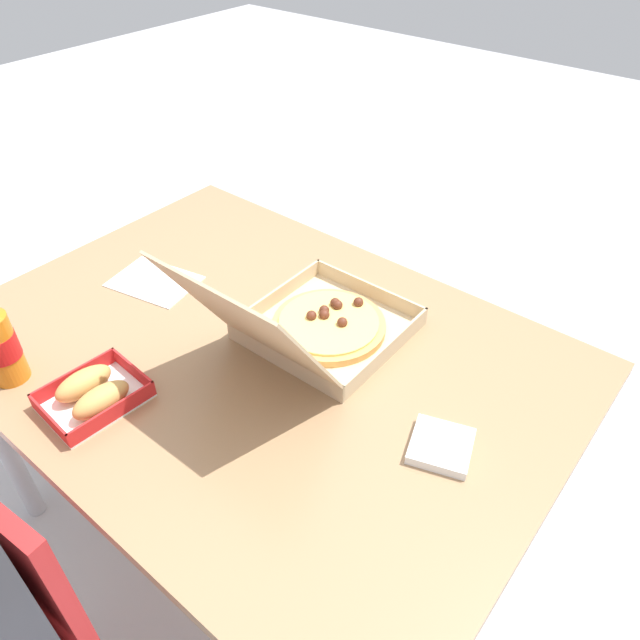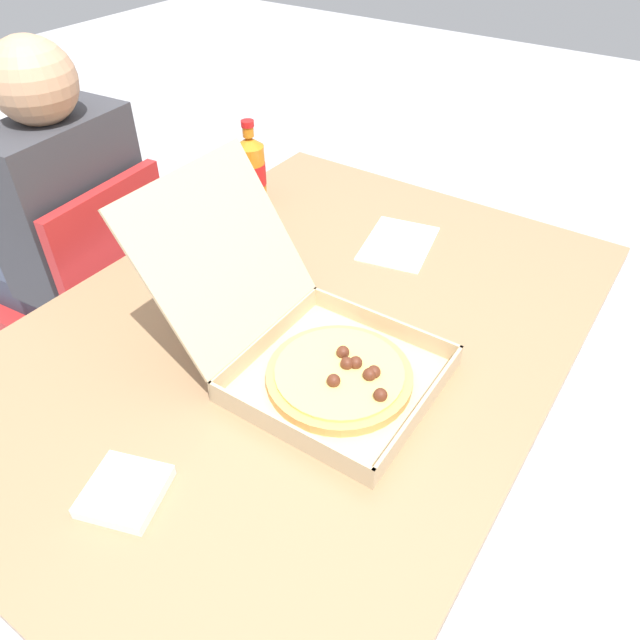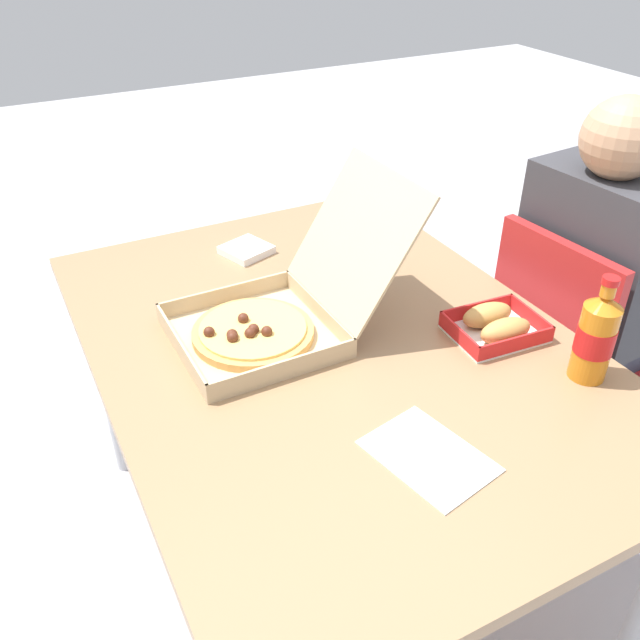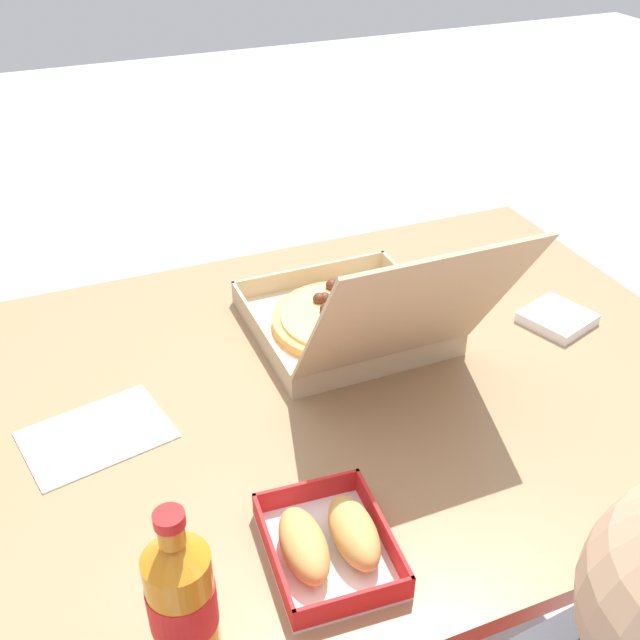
{
  "view_description": "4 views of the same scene",
  "coord_description": "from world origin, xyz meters",
  "px_view_note": "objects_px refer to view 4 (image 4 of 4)",
  "views": [
    {
      "loc": [
        -0.73,
        0.67,
        1.6
      ],
      "look_at": [
        -0.08,
        -0.12,
        0.76
      ],
      "focal_mm": 33.44,
      "sensor_mm": 36.0,
      "label": 1
    },
    {
      "loc": [
        -0.72,
        -0.54,
        1.48
      ],
      "look_at": [
        0.0,
        -0.04,
        0.75
      ],
      "focal_mm": 33.26,
      "sensor_mm": 36.0,
      "label": 2
    },
    {
      "loc": [
        1.04,
        -0.57,
        1.55
      ],
      "look_at": [
        -0.0,
        -0.03,
        0.78
      ],
      "focal_mm": 38.01,
      "sensor_mm": 36.0,
      "label": 3
    },
    {
      "loc": [
        0.39,
        0.91,
        1.5
      ],
      "look_at": [
        -0.02,
        -0.09,
        0.78
      ],
      "focal_mm": 42.81,
      "sensor_mm": 36.0,
      "label": 4
    }
  ],
  "objects_px": {
    "cola_bottle": "(182,600)",
    "paper_menu": "(96,435)",
    "napkin_pile": "(557,318)",
    "bread_side_box": "(329,541)",
    "pizza_box_open": "(354,318)"
  },
  "relations": [
    {
      "from": "cola_bottle",
      "to": "paper_menu",
      "type": "bearing_deg",
      "value": -83.98
    },
    {
      "from": "bread_side_box",
      "to": "cola_bottle",
      "type": "height_order",
      "value": "cola_bottle"
    },
    {
      "from": "pizza_box_open",
      "to": "bread_side_box",
      "type": "bearing_deg",
      "value": 61.93
    },
    {
      "from": "cola_bottle",
      "to": "bread_side_box",
      "type": "bearing_deg",
      "value": -161.09
    },
    {
      "from": "paper_menu",
      "to": "napkin_pile",
      "type": "relative_size",
      "value": 1.91
    },
    {
      "from": "pizza_box_open",
      "to": "napkin_pile",
      "type": "distance_m",
      "value": 0.38
    },
    {
      "from": "paper_menu",
      "to": "cola_bottle",
      "type": "bearing_deg",
      "value": 84.06
    },
    {
      "from": "cola_bottle",
      "to": "napkin_pile",
      "type": "xyz_separation_m",
      "value": [
        -0.79,
        -0.4,
        -0.08
      ]
    },
    {
      "from": "cola_bottle",
      "to": "napkin_pile",
      "type": "height_order",
      "value": "cola_bottle"
    },
    {
      "from": "cola_bottle",
      "to": "paper_menu",
      "type": "distance_m",
      "value": 0.42
    },
    {
      "from": "bread_side_box",
      "to": "pizza_box_open",
      "type": "bearing_deg",
      "value": -118.07
    },
    {
      "from": "paper_menu",
      "to": "napkin_pile",
      "type": "height_order",
      "value": "napkin_pile"
    },
    {
      "from": "cola_bottle",
      "to": "paper_menu",
      "type": "height_order",
      "value": "cola_bottle"
    },
    {
      "from": "bread_side_box",
      "to": "napkin_pile",
      "type": "height_order",
      "value": "bread_side_box"
    },
    {
      "from": "paper_menu",
      "to": "pizza_box_open",
      "type": "bearing_deg",
      "value": 178.08
    }
  ]
}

